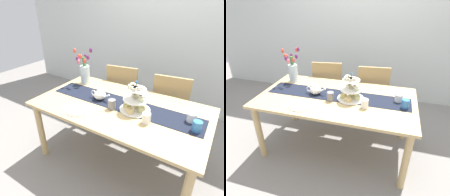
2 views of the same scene
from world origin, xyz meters
TOP-DOWN VIEW (x-y plane):
  - ground_plane at (0.00, 0.00)m, footprint 8.00×8.00m
  - room_wall_rear at (0.00, 1.57)m, footprint 6.00×0.08m
  - dining_table at (0.00, 0.00)m, footprint 1.75×0.95m
  - chair_left at (-0.33, 0.70)m, footprint 0.48×0.48m
  - chair_right at (0.33, 0.70)m, footprint 0.47×0.47m
  - table_runner at (0.00, 0.03)m, footprint 1.63×0.29m
  - tiered_cake_stand at (0.17, -0.00)m, footprint 0.30×0.30m
  - teapot at (-0.25, 0.00)m, footprint 0.24×0.13m
  - tulip_vase at (-0.67, 0.27)m, footprint 0.22×0.26m
  - cream_jug at (0.67, 0.08)m, footprint 0.08×0.08m
  - dinner_plate_left at (-0.30, -0.30)m, footprint 0.23×0.23m
  - fork_left at (-0.44, -0.30)m, footprint 0.02×0.15m
  - knife_left at (-0.15, -0.30)m, footprint 0.02×0.17m
  - mug_grey at (-0.04, -0.10)m, footprint 0.08×0.08m
  - mug_white_text at (0.35, -0.14)m, footprint 0.08×0.08m
  - mug_orange at (0.74, -0.04)m, footprint 0.08×0.08m

SIDE VIEW (x-z plane):
  - ground_plane at x=0.00m, z-range 0.00..0.00m
  - chair_left at x=-0.33m, z-range 0.05..0.96m
  - chair_right at x=0.33m, z-range 0.05..0.96m
  - dining_table at x=0.00m, z-range 0.27..0.99m
  - table_runner at x=0.00m, z-range 0.72..0.73m
  - fork_left at x=-0.44m, z-range 0.72..0.73m
  - knife_left at x=-0.15m, z-range 0.72..0.73m
  - dinner_plate_left at x=-0.30m, z-range 0.72..0.73m
  - cream_jug at x=0.67m, z-range 0.72..0.81m
  - mug_white_text at x=0.35m, z-range 0.72..0.82m
  - mug_orange at x=0.74m, z-range 0.72..0.82m
  - mug_grey at x=-0.04m, z-range 0.73..0.82m
  - teapot at x=-0.25m, z-range 0.71..0.85m
  - tiered_cake_stand at x=0.17m, z-range 0.67..0.98m
  - tulip_vase at x=-0.67m, z-range 0.66..1.11m
  - room_wall_rear at x=0.00m, z-range 0.00..2.60m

